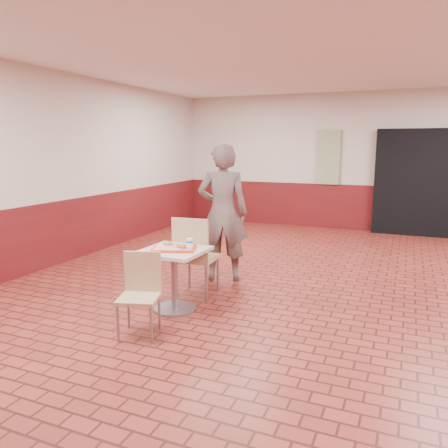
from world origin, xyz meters
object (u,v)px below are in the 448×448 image
at_px(customer, 223,213).
at_px(paper_cup, 190,242).
at_px(ring_donut, 168,243).
at_px(chair_main_front, 140,289).
at_px(chair_main_back, 194,253).
at_px(long_john_donut, 181,246).
at_px(serving_tray, 174,248).
at_px(main_table, 174,269).

height_order(customer, paper_cup, customer).
height_order(customer, ring_donut, customer).
bearing_deg(paper_cup, customer, 94.68).
distance_m(chair_main_front, chair_main_back, 1.17).
bearing_deg(long_john_donut, chair_main_back, 100.45).
bearing_deg(chair_main_back, serving_tray, 85.61).
relative_size(chair_main_back, ring_donut, 9.78).
distance_m(chair_main_front, serving_tray, 0.73).
height_order(long_john_donut, paper_cup, paper_cup).
bearing_deg(long_john_donut, ring_donut, 160.62).
height_order(chair_main_back, serving_tray, chair_main_back).
bearing_deg(chair_main_front, chair_main_back, 71.73).
relative_size(chair_main_back, serving_tray, 2.15).
bearing_deg(chair_main_back, chair_main_front, 85.84).
relative_size(chair_main_front, ring_donut, 7.91).
bearing_deg(customer, long_john_donut, 73.01).
bearing_deg(paper_cup, ring_donut, -170.08).
height_order(serving_tray, ring_donut, ring_donut).
relative_size(chair_main_front, paper_cup, 9.49).
height_order(main_table, long_john_donut, long_john_donut).
bearing_deg(chair_main_front, ring_donut, 80.75).
relative_size(main_table, serving_tray, 1.52).
bearing_deg(chair_main_back, customer, -95.90).
bearing_deg(chair_main_front, customer, 71.02).
bearing_deg(chair_main_front, main_table, 71.90).
height_order(main_table, ring_donut, ring_donut).
height_order(ring_donut, paper_cup, paper_cup).
xyz_separation_m(serving_tray, ring_donut, (-0.11, 0.07, 0.03)).
bearing_deg(paper_cup, serving_tray, -141.64).
bearing_deg(ring_donut, customer, 82.58).
xyz_separation_m(chair_main_front, customer, (0.05, 1.97, 0.49)).
bearing_deg(long_john_donut, chair_main_front, -99.27).
height_order(main_table, serving_tray, serving_tray).
relative_size(ring_donut, long_john_donut, 0.63).
bearing_deg(chair_main_front, serving_tray, 71.90).
height_order(chair_main_front, paper_cup, paper_cup).
bearing_deg(ring_donut, serving_tray, -30.59).
xyz_separation_m(customer, paper_cup, (0.10, -1.18, -0.16)).
height_order(serving_tray, paper_cup, paper_cup).
height_order(main_table, chair_main_back, chair_main_back).
bearing_deg(ring_donut, long_john_donut, -19.38).
height_order(serving_tray, long_john_donut, long_john_donut).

